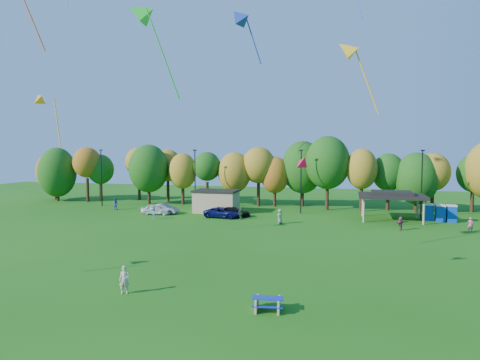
% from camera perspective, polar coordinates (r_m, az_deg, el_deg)
% --- Properties ---
extents(ground, '(160.00, 160.00, 0.00)m').
position_cam_1_polar(ground, '(24.37, -8.07, -18.04)').
color(ground, '#19600F').
rests_on(ground, ground).
extents(tree_line, '(93.57, 10.55, 11.15)m').
position_cam_1_polar(tree_line, '(67.12, 6.09, 1.35)').
color(tree_line, black).
rests_on(tree_line, ground).
extents(lamp_posts, '(64.50, 0.25, 9.09)m').
position_cam_1_polar(lamp_posts, '(61.34, 8.13, 0.11)').
color(lamp_posts, black).
rests_on(lamp_posts, ground).
extents(utility_building, '(6.30, 4.30, 3.25)m').
position_cam_1_polar(utility_building, '(62.18, -3.18, -2.81)').
color(utility_building, tan).
rests_on(utility_building, ground).
extents(pavilion, '(8.20, 6.20, 3.77)m').
position_cam_1_polar(pavilion, '(58.36, 19.58, -1.94)').
color(pavilion, tan).
rests_on(pavilion, ground).
extents(porta_potties, '(3.75, 1.76, 2.18)m').
position_cam_1_polar(porta_potties, '(59.95, 25.10, -3.99)').
color(porta_potties, '#0D40AF').
rests_on(porta_potties, ground).
extents(picnic_table, '(1.91, 1.64, 0.76)m').
position_cam_1_polar(picnic_table, '(25.36, 3.71, -16.03)').
color(picnic_table, tan).
rests_on(picnic_table, ground).
extents(kite_flyer, '(0.76, 0.63, 1.79)m').
position_cam_1_polar(kite_flyer, '(28.79, -15.15, -12.74)').
color(kite_flyer, beige).
rests_on(kite_flyer, ground).
extents(car_a, '(4.34, 1.99, 1.44)m').
position_cam_1_polar(car_a, '(61.26, -11.08, -3.86)').
color(car_a, white).
rests_on(car_a, ground).
extents(car_b, '(4.27, 1.62, 1.39)m').
position_cam_1_polar(car_b, '(61.78, -10.14, -3.80)').
color(car_b, gray).
rests_on(car_b, ground).
extents(car_c, '(5.16, 2.72, 1.38)m').
position_cam_1_polar(car_c, '(57.30, -2.33, -4.37)').
color(car_c, '#0D1252').
rests_on(car_c, ground).
extents(car_d, '(4.81, 2.76, 1.31)m').
position_cam_1_polar(car_d, '(58.08, -0.85, -4.28)').
color(car_d, black).
rests_on(car_d, ground).
extents(far_person_0, '(0.90, 1.00, 1.63)m').
position_cam_1_polar(far_person_0, '(55.88, 0.13, -4.45)').
color(far_person_0, '#4C7346').
rests_on(far_person_0, ground).
extents(far_person_1, '(1.07, 1.13, 1.54)m').
position_cam_1_polar(far_person_1, '(57.21, -11.46, -4.38)').
color(far_person_1, teal).
rests_on(far_person_1, ground).
extents(far_person_2, '(0.87, 1.04, 1.83)m').
position_cam_1_polar(far_person_2, '(52.86, 5.34, -4.86)').
color(far_person_2, gray).
rests_on(far_person_2, ground).
extents(far_person_3, '(0.67, 0.52, 1.63)m').
position_cam_1_polar(far_person_3, '(54.14, 28.37, -5.24)').
color(far_person_3, '#BD597D').
rests_on(far_person_3, ground).
extents(far_person_4, '(0.91, 0.75, 1.72)m').
position_cam_1_polar(far_person_4, '(67.59, -16.30, -3.08)').
color(far_person_4, '#464F9C').
rests_on(far_person_4, ground).
extents(far_person_5, '(1.27, 1.40, 1.55)m').
position_cam_1_polar(far_person_5, '(51.83, 20.60, -5.45)').
color(far_person_5, '#983F68').
rests_on(far_person_5, ground).
extents(kite_1, '(4.60, 2.08, 7.65)m').
position_cam_1_polar(kite_1, '(34.69, -13.42, 20.82)').
color(kite_1, green).
extents(kite_7, '(1.39, 1.48, 1.19)m').
position_cam_1_polar(kite_7, '(29.19, 8.40, 2.48)').
color(kite_7, '#ED0D40').
extents(kite_8, '(3.36, 1.45, 5.55)m').
position_cam_1_polar(kite_8, '(32.45, 13.92, 16.47)').
color(kite_8, yellow).
extents(kite_13, '(2.92, 2.44, 5.41)m').
position_cam_1_polar(kite_13, '(45.34, -25.12, 9.77)').
color(kite_13, orange).
extents(kite_14, '(2.99, 1.98, 4.65)m').
position_cam_1_polar(kite_14, '(35.53, -0.21, 20.90)').
color(kite_14, navy).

